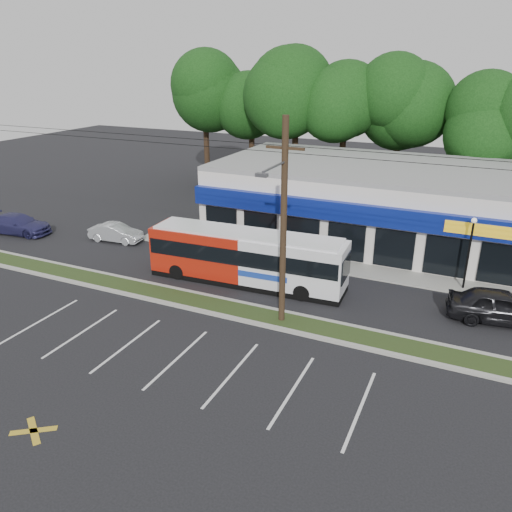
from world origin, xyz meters
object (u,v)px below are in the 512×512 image
at_px(lamp_post, 470,245).
at_px(utility_pole, 280,218).
at_px(car_blue, 18,224).
at_px(pedestrian_b, 312,253).
at_px(car_silver, 116,233).
at_px(car_dark, 500,306).
at_px(pedestrian_a, 323,256).
at_px(metrobus, 247,256).

bearing_deg(lamp_post, utility_pole, -136.05).
bearing_deg(car_blue, pedestrian_b, -88.97).
bearing_deg(car_silver, car_blue, 96.03).
distance_m(car_dark, pedestrian_b, 11.24).
height_order(car_dark, pedestrian_a, car_dark).
height_order(lamp_post, pedestrian_a, lamp_post).
bearing_deg(pedestrian_a, lamp_post, -173.06).
relative_size(car_blue, pedestrian_a, 3.10).
distance_m(utility_pole, car_blue, 23.72).
height_order(utility_pole, pedestrian_b, utility_pole).
distance_m(car_silver, car_blue, 7.96).
distance_m(utility_pole, metrobus, 6.23).
xyz_separation_m(lamp_post, car_silver, (-23.21, -1.80, -2.03)).
height_order(car_blue, pedestrian_b, pedestrian_b).
relative_size(utility_pole, pedestrian_b, 29.53).
xyz_separation_m(car_dark, car_silver, (-25.04, 1.50, -0.20)).
distance_m(utility_pole, car_silver, 16.91).
relative_size(car_blue, pedestrian_b, 2.98).
xyz_separation_m(car_silver, pedestrian_b, (14.21, 1.50, 0.20)).
xyz_separation_m(utility_pole, metrobus, (-3.44, 3.57, -3.77)).
bearing_deg(car_dark, metrobus, 86.06).
relative_size(metrobus, pedestrian_a, 7.19).
height_order(car_dark, pedestrian_b, car_dark).
bearing_deg(pedestrian_a, utility_pole, 95.20).
relative_size(lamp_post, pedestrian_b, 2.51).
distance_m(utility_pole, pedestrian_a, 8.86).
xyz_separation_m(utility_pole, car_blue, (-22.83, 4.42, -4.68)).
relative_size(pedestrian_a, pedestrian_b, 0.96).
distance_m(lamp_post, pedestrian_a, 8.43).
xyz_separation_m(car_dark, car_blue, (-32.83, -0.16, -0.12)).
xyz_separation_m(lamp_post, pedestrian_b, (-9.00, -0.30, -1.82)).
xyz_separation_m(metrobus, car_silver, (-11.60, 2.50, -1.00)).
distance_m(lamp_post, car_dark, 4.19).
bearing_deg(metrobus, utility_pole, -48.97).
bearing_deg(lamp_post, pedestrian_b, -178.09).
xyz_separation_m(car_dark, pedestrian_b, (-10.83, 3.00, -0.00)).
bearing_deg(metrobus, car_dark, 1.37).
distance_m(car_silver, pedestrian_b, 14.29).
height_order(metrobus, pedestrian_a, metrobus).
height_order(utility_pole, metrobus, utility_pole).
distance_m(car_blue, pedestrian_b, 22.23).
xyz_separation_m(car_silver, car_blue, (-7.79, -1.66, 0.09)).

